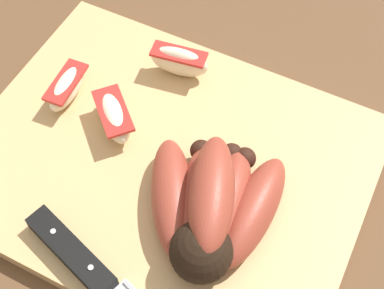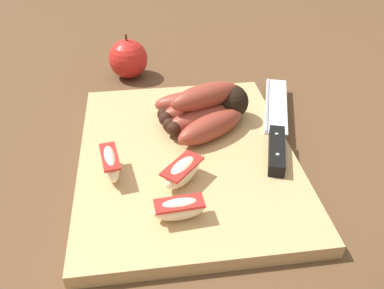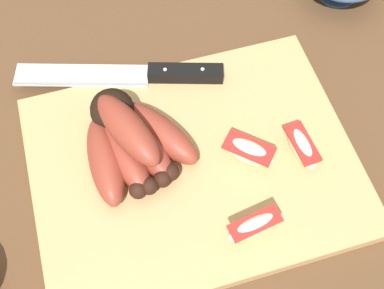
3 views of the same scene
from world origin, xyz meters
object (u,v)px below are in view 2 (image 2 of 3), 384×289
object	(u,v)px
banana_bunch	(205,110)
apple_wedge_far	(182,172)
apple_wedge_middle	(111,163)
apple_wedge_near	(179,209)
chefs_knife	(276,132)
whole_apple	(128,59)

from	to	relation	value
banana_bunch	apple_wedge_far	distance (m)	0.14
banana_bunch	apple_wedge_middle	bearing A→B (deg)	126.63
banana_bunch	apple_wedge_far	bearing A→B (deg)	158.87
apple_wedge_middle	apple_wedge_far	xyz separation A→B (m)	(-0.03, -0.09, -0.00)
banana_bunch	apple_wedge_near	size ratio (longest dim) A/B	2.29
banana_bunch	chefs_knife	xyz separation A→B (m)	(-0.05, -0.10, -0.02)
apple_wedge_near	apple_wedge_middle	size ratio (longest dim) A/B	0.96
chefs_knife	whole_apple	world-z (taller)	whole_apple
apple_wedge_near	apple_wedge_far	xyz separation A→B (m)	(0.06, -0.01, 0.00)
banana_bunch	apple_wedge_middle	size ratio (longest dim) A/B	2.21
apple_wedge_near	apple_wedge_far	size ratio (longest dim) A/B	0.97
apple_wedge_near	chefs_knife	bearing A→B (deg)	-47.73
chefs_knife	whole_apple	xyz separation A→B (m)	(0.27, 0.22, 0.01)
apple_wedge_near	apple_wedge_far	world-z (taller)	apple_wedge_far
apple_wedge_near	apple_wedge_middle	bearing A→B (deg)	41.79
apple_wedge_near	whole_apple	bearing A→B (deg)	7.47
banana_bunch	whole_apple	size ratio (longest dim) A/B	1.67
apple_wedge_middle	whole_apple	bearing A→B (deg)	-4.50
apple_wedge_middle	banana_bunch	bearing A→B (deg)	-53.37
chefs_knife	apple_wedge_middle	world-z (taller)	apple_wedge_middle
chefs_knife	apple_wedge_middle	bearing A→B (deg)	103.45
apple_wedge_middle	whole_apple	world-z (taller)	whole_apple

